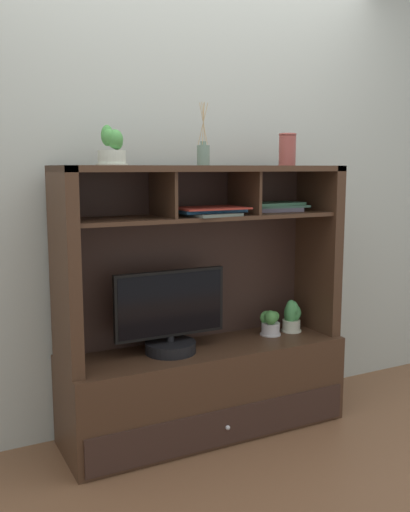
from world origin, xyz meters
name	(u,v)px	position (x,y,z in m)	size (l,w,h in m)	color
floor_plane	(205,431)	(0.00, 0.00, -0.01)	(6.00, 6.00, 0.02)	brown
back_wall	(183,169)	(0.00, 0.26, 1.40)	(6.00, 0.02, 2.80)	#B2BAB2
media_console	(204,354)	(0.00, 0.01, 0.42)	(1.52, 0.49, 1.42)	#432B1C
tv_monitor	(170,320)	(-0.21, -0.01, 0.64)	(0.59, 0.26, 0.43)	black
potted_orchid	(270,323)	(0.42, 0.01, 0.54)	(0.12, 0.12, 0.15)	silver
potted_fern	(291,316)	(0.57, 0.02, 0.56)	(0.12, 0.12, 0.19)	beige
magazine_stack_left	(210,211)	(0.01, -0.04, 1.19)	(0.36, 0.27, 0.04)	#5B685F
magazine_stack_centre	(273,207)	(0.45, 0.05, 1.19)	(0.37, 0.26, 0.05)	slate
diffuser_bottle	(203,154)	(0.00, 0.02, 1.47)	(0.07, 0.07, 0.31)	slate
potted_succulent	(112,148)	(-0.49, -0.01, 1.50)	(0.15, 0.15, 0.18)	silver
ceramic_vase	(287,149)	(0.49, -0.02, 1.51)	(0.10, 0.10, 0.17)	brown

